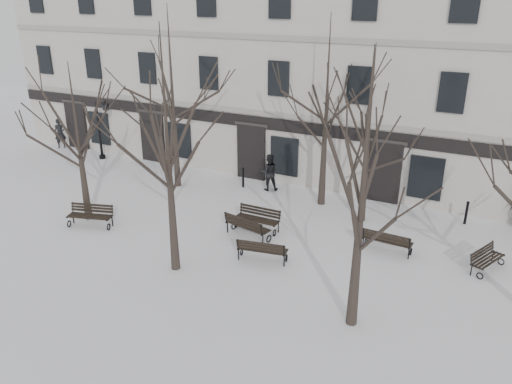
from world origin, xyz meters
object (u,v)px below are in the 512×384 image
Objects in this scene: tree_2 at (365,164)px; bench_4 at (387,240)px; tree_1 at (166,125)px; bench_1 at (247,226)px; bench_3 at (258,218)px; bench_5 at (486,258)px; tree_0 at (76,125)px; bench_0 at (91,215)px; lamp_post at (102,125)px; bench_2 at (262,249)px.

tree_2 reaches higher than bench_4.
tree_1 reaches higher than bench_1.
bench_4 is (5.30, 0.46, -0.01)m from bench_3.
bench_5 is at bearing 26.67° from tree_1.
tree_0 is 0.80× the size of tree_1.
bench_4 is at bearing -153.81° from bench_1.
bench_0 is 9.57m from lamp_post.
bench_5 is (3.47, 0.35, -0.06)m from bench_4.
bench_0 is 0.56× the size of lamp_post.
tree_0 reaches higher than bench_2.
bench_0 is 1.05× the size of bench_4.
tree_0 reaches higher than bench_0.
tree_2 is (12.59, -2.02, 0.85)m from tree_0.
bench_4 is at bearing 35.64° from tree_1.
bench_1 is at bearing -92.75° from bench_3.
tree_2 is at bearing -24.53° from bench_0.
bench_0 reaches higher than bench_5.
tree_1 reaches higher than bench_3.
bench_3 is at bearing -19.29° from lamp_post.
tree_0 is 3.82m from bench_0.
bench_1 is at bearing 147.16° from tree_2.
tree_1 is 4.43× the size of bench_2.
bench_4 is (11.77, 3.40, -0.01)m from bench_0.
tree_0 is at bearing 124.63° from bench_5.
lamp_post is at bearing -9.69° from bench_4.
tree_0 is at bearing -10.41° from bench_2.
bench_2 is at bearing 0.45° from tree_0.
bench_2 is 2.72m from bench_3.
tree_0 reaches higher than bench_3.
tree_1 is (5.97, -1.79, 1.08)m from tree_0.
bench_1 is 0.57× the size of lamp_post.
tree_1 is at bearing 139.87° from bench_5.
tree_0 is 16.70m from bench_5.
bench_3 is at bearing 7.64° from bench_4.
bench_4 is 3.49m from bench_5.
tree_1 is 4.97× the size of bench_5.
tree_2 is 3.95× the size of bench_1.
bench_0 is at bearing 127.03° from bench_5.
tree_2 is 4.09× the size of bench_0.
lamp_post is at bearing 103.69° from bench_5.
lamp_post is (-5.98, 7.31, 1.55)m from bench_0.
bench_1 is at bearing -23.00° from lamp_post.
bench_5 is (8.77, 0.81, -0.07)m from bench_3.
tree_1 reaches higher than bench_0.
bench_2 is at bearing 38.26° from bench_4.
bench_4 is at bearing -155.32° from bench_2.
bench_2 is (1.41, -1.44, -0.04)m from bench_1.
tree_1 is at bearing -106.04° from bench_3.
bench_5 is at bearing 57.45° from tree_2.
bench_0 is at bearing 29.42° from bench_1.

